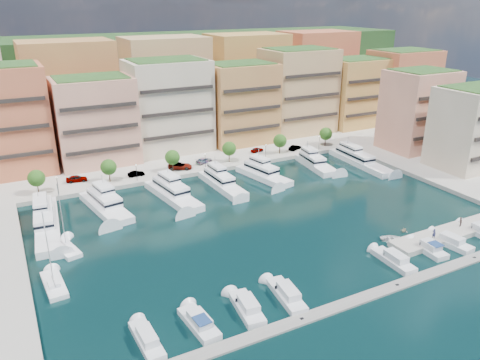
{
  "coord_description": "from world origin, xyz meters",
  "views": [
    {
      "loc": [
        -44.56,
        -73.86,
        42.04
      ],
      "look_at": [
        -1.64,
        8.67,
        6.0
      ],
      "focal_mm": 35.0,
      "sensor_mm": 36.0,
      "label": 1
    }
  ],
  "objects_px": {
    "yacht_0": "(46,221)",
    "yacht_4": "(262,174)",
    "yacht_1": "(105,205)",
    "person_1": "(460,222)",
    "yacht_2": "(172,192)",
    "sailboat_1": "(54,285)",
    "yacht_3": "(221,182)",
    "sailboat_2": "(66,249)",
    "cruiser_1": "(199,323)",
    "cruiser_6": "(394,260)",
    "car_0": "(77,179)",
    "cruiser_3": "(287,295)",
    "tree_0": "(36,178)",
    "car_3": "(204,160)",
    "car_4": "(257,150)",
    "tree_1": "(109,167)",
    "car_1": "(136,174)",
    "cruiser_2": "(247,308)",
    "yacht_5": "(315,163)",
    "tree_3": "(229,149)",
    "tree_4": "(280,141)",
    "tree_5": "(326,134)",
    "cruiser_7": "(429,249)",
    "tender_1": "(404,230)",
    "tender_0": "(390,238)",
    "cruiser_0": "(147,340)",
    "cruiser_8": "(450,242)",
    "lamppost_4": "(319,140)",
    "lamppost_0": "(57,182)",
    "lamppost_3": "(266,149)",
    "tree_2": "(172,157)",
    "car_5": "(295,148)",
    "lamppost_1": "(136,170)",
    "car_2": "(180,166)",
    "lamppost_2": "(205,159)",
    "person_0": "(434,233)"
  },
  "relations": [
    {
      "from": "yacht_2",
      "to": "sailboat_1",
      "type": "distance_m",
      "value": 37.98
    },
    {
      "from": "tree_1",
      "to": "car_1",
      "type": "height_order",
      "value": "tree_1"
    },
    {
      "from": "lamppost_0",
      "to": "cruiser_7",
      "type": "relative_size",
      "value": 0.58
    },
    {
      "from": "yacht_3",
      "to": "car_4",
      "type": "xyz_separation_m",
      "value": [
        19.5,
        16.99,
        0.48
      ]
    },
    {
      "from": "person_1",
      "to": "tree_3",
      "type": "bearing_deg",
      "value": -100.89
    },
    {
      "from": "yacht_0",
      "to": "person_1",
      "type": "xyz_separation_m",
      "value": [
        70.86,
        -39.06,
        0.7
      ]
    },
    {
      "from": "tree_4",
      "to": "cruiser_1",
      "type": "height_order",
      "value": "tree_4"
    },
    {
      "from": "yacht_0",
      "to": "yacht_4",
      "type": "xyz_separation_m",
      "value": [
        51.31,
        3.54,
        -0.12
      ]
    },
    {
      "from": "lamppost_4",
      "to": "cruiser_0",
      "type": "relative_size",
      "value": 0.49
    },
    {
      "from": "tree_4",
      "to": "tender_1",
      "type": "height_order",
      "value": "tree_4"
    },
    {
      "from": "tree_0",
      "to": "yacht_4",
      "type": "height_order",
      "value": "tree_0"
    },
    {
      "from": "car_2",
      "to": "car_3",
      "type": "height_order",
      "value": "car_2"
    },
    {
      "from": "tree_1",
      "to": "tender_1",
      "type": "height_order",
      "value": "tree_1"
    },
    {
      "from": "tree_5",
      "to": "lamppost_4",
      "type": "xyz_separation_m",
      "value": [
        -4.0,
        -2.3,
        -0.92
      ]
    },
    {
      "from": "car_5",
      "to": "lamppost_2",
      "type": "bearing_deg",
      "value": 74.64
    },
    {
      "from": "tree_2",
      "to": "cruiser_8",
      "type": "relative_size",
      "value": 0.66
    },
    {
      "from": "car_3",
      "to": "sailboat_1",
      "type": "bearing_deg",
      "value": 111.14
    },
    {
      "from": "yacht_1",
      "to": "person_1",
      "type": "height_order",
      "value": "yacht_1"
    },
    {
      "from": "yacht_4",
      "to": "cruiser_2",
      "type": "relative_size",
      "value": 2.06
    },
    {
      "from": "sailboat_2",
      "to": "tender_0",
      "type": "xyz_separation_m",
      "value": [
        54.41,
        -23.71,
        0.07
      ]
    },
    {
      "from": "lamppost_4",
      "to": "cruiser_2",
      "type": "height_order",
      "value": "lamppost_4"
    },
    {
      "from": "cruiser_7",
      "to": "car_5",
      "type": "xyz_separation_m",
      "value": [
        10.74,
        58.88,
        1.15
      ]
    },
    {
      "from": "yacht_0",
      "to": "person_0",
      "type": "distance_m",
      "value": 74.26
    },
    {
      "from": "yacht_3",
      "to": "cruiser_7",
      "type": "distance_m",
      "value": 49.29
    },
    {
      "from": "tree_5",
      "to": "cruiser_7",
      "type": "bearing_deg",
      "value": -109.92
    },
    {
      "from": "yacht_1",
      "to": "car_3",
      "type": "relative_size",
      "value": 3.81
    },
    {
      "from": "lamppost_0",
      "to": "car_0",
      "type": "distance_m",
      "value": 8.03
    },
    {
      "from": "yacht_5",
      "to": "car_4",
      "type": "relative_size",
      "value": 4.03
    },
    {
      "from": "yacht_3",
      "to": "sailboat_2",
      "type": "relative_size",
      "value": 1.39
    },
    {
      "from": "lamppost_3",
      "to": "tender_1",
      "type": "height_order",
      "value": "lamppost_3"
    },
    {
      "from": "tree_2",
      "to": "yacht_5",
      "type": "xyz_separation_m",
      "value": [
        35.75,
        -11.72,
        -3.53
      ]
    },
    {
      "from": "tree_3",
      "to": "yacht_3",
      "type": "height_order",
      "value": "tree_3"
    },
    {
      "from": "tree_3",
      "to": "car_2",
      "type": "bearing_deg",
      "value": 176.8
    },
    {
      "from": "cruiser_3",
      "to": "tree_2",
      "type": "bearing_deg",
      "value": 87.01
    },
    {
      "from": "yacht_3",
      "to": "yacht_0",
      "type": "bearing_deg",
      "value": -175.55
    },
    {
      "from": "car_4",
      "to": "yacht_2",
      "type": "bearing_deg",
      "value": 105.1
    },
    {
      "from": "cruiser_0",
      "to": "cruiser_8",
      "type": "bearing_deg",
      "value": 0.0
    },
    {
      "from": "lamppost_0",
      "to": "car_4",
      "type": "height_order",
      "value": "lamppost_0"
    },
    {
      "from": "tree_4",
      "to": "person_1",
      "type": "height_order",
      "value": "tree_4"
    },
    {
      "from": "car_0",
      "to": "cruiser_3",
      "type": "bearing_deg",
      "value": -152.71
    },
    {
      "from": "lamppost_1",
      "to": "car_5",
      "type": "bearing_deg",
      "value": 3.7
    },
    {
      "from": "tree_0",
      "to": "yacht_1",
      "type": "relative_size",
      "value": 0.29
    },
    {
      "from": "cruiser_2",
      "to": "tender_0",
      "type": "relative_size",
      "value": 2.27
    },
    {
      "from": "car_3",
      "to": "car_4",
      "type": "height_order",
      "value": "car_3"
    },
    {
      "from": "sailboat_1",
      "to": "cruiser_3",
      "type": "bearing_deg",
      "value": -32.14
    },
    {
      "from": "cruiser_1",
      "to": "cruiser_6",
      "type": "bearing_deg",
      "value": 0.02
    },
    {
      "from": "person_0",
      "to": "person_1",
      "type": "distance_m",
      "value": 8.45
    },
    {
      "from": "cruiser_3",
      "to": "tender_1",
      "type": "height_order",
      "value": "cruiser_3"
    },
    {
      "from": "tree_2",
      "to": "car_5",
      "type": "relative_size",
      "value": 1.28
    },
    {
      "from": "tree_5",
      "to": "yacht_0",
      "type": "distance_m",
      "value": 81.83
    }
  ]
}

